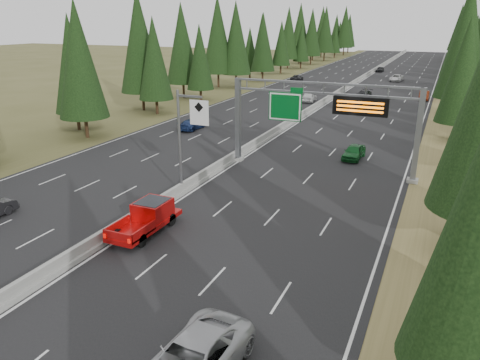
# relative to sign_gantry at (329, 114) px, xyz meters

# --- Properties ---
(road) EXTENTS (32.00, 260.00, 0.08)m
(road) POSITION_rel_sign_gantry_xyz_m (-8.92, 45.12, -5.23)
(road) COLOR black
(road) RESTS_ON ground
(shoulder_right) EXTENTS (3.60, 260.00, 0.06)m
(shoulder_right) POSITION_rel_sign_gantry_xyz_m (8.88, 45.12, -5.24)
(shoulder_right) COLOR olive
(shoulder_right) RESTS_ON ground
(shoulder_left) EXTENTS (3.60, 260.00, 0.06)m
(shoulder_left) POSITION_rel_sign_gantry_xyz_m (-26.72, 45.12, -5.24)
(shoulder_left) COLOR #4B4B23
(shoulder_left) RESTS_ON ground
(median_barrier) EXTENTS (0.70, 260.00, 0.85)m
(median_barrier) POSITION_rel_sign_gantry_xyz_m (-8.92, 45.12, -4.85)
(median_barrier) COLOR gray
(median_barrier) RESTS_ON road
(sign_gantry) EXTENTS (16.75, 0.98, 7.80)m
(sign_gantry) POSITION_rel_sign_gantry_xyz_m (0.00, 0.00, 0.00)
(sign_gantry) COLOR slate
(sign_gantry) RESTS_ON road
(hov_sign_pole) EXTENTS (2.80, 0.50, 8.00)m
(hov_sign_pole) POSITION_rel_sign_gantry_xyz_m (-8.33, -9.92, -0.54)
(hov_sign_pole) COLOR slate
(hov_sign_pole) RESTS_ON road
(tree_row_left) EXTENTS (11.48, 243.22, 18.33)m
(tree_row_left) POSITION_rel_sign_gantry_xyz_m (-31.14, 36.00, 3.90)
(tree_row_left) COLOR black
(tree_row_left) RESTS_ON ground
(red_pickup) EXTENTS (2.03, 5.69, 1.85)m
(red_pickup) POSITION_rel_sign_gantry_xyz_m (-7.42, -16.47, -4.16)
(red_pickup) COLOR black
(red_pickup) RESTS_ON road
(car_ahead_green) EXTENTS (1.90, 4.17, 1.39)m
(car_ahead_green) POSITION_rel_sign_gantry_xyz_m (1.48, 5.12, -4.50)
(car_ahead_green) COLOR #135421
(car_ahead_green) RESTS_ON road
(car_ahead_dkred) EXTENTS (1.62, 4.45, 1.46)m
(car_ahead_dkred) POSITION_rel_sign_gantry_xyz_m (5.58, 45.19, -4.46)
(car_ahead_dkred) COLOR #5E1F0D
(car_ahead_dkred) RESTS_ON road
(car_ahead_dkgrey) EXTENTS (2.47, 5.44, 1.55)m
(car_ahead_dkgrey) POSITION_rel_sign_gantry_xyz_m (-3.72, 41.06, -4.42)
(car_ahead_dkgrey) COLOR black
(car_ahead_dkgrey) RESTS_ON road
(car_ahead_white) EXTENTS (2.67, 5.18, 1.40)m
(car_ahead_white) POSITION_rel_sign_gantry_xyz_m (-1.43, 69.27, -4.49)
(car_ahead_white) COLOR white
(car_ahead_white) RESTS_ON road
(car_ahead_far) EXTENTS (1.85, 3.96, 1.31)m
(car_ahead_far) POSITION_rel_sign_gantry_xyz_m (-7.42, 87.32, -4.53)
(car_ahead_far) COLOR black
(car_ahead_far) RESTS_ON road
(car_onc_blue) EXTENTS (1.80, 4.41, 1.28)m
(car_onc_blue) POSITION_rel_sign_gantry_xyz_m (-19.12, 9.95, -4.55)
(car_onc_blue) COLOR navy
(car_onc_blue) RESTS_ON road
(car_onc_white) EXTENTS (2.15, 4.77, 1.59)m
(car_onc_white) POSITION_rel_sign_gantry_xyz_m (-11.55, 35.62, -4.39)
(car_onc_white) COLOR silver
(car_onc_white) RESTS_ON road
(car_onc_far) EXTENTS (2.68, 4.98, 1.33)m
(car_onc_far) POSITION_rel_sign_gantry_xyz_m (-21.43, 60.89, -4.53)
(car_onc_far) COLOR black
(car_onc_far) RESTS_ON road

